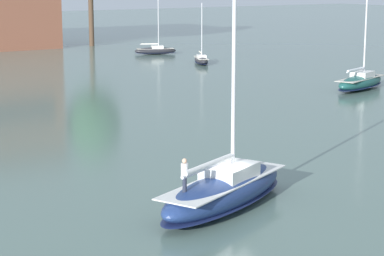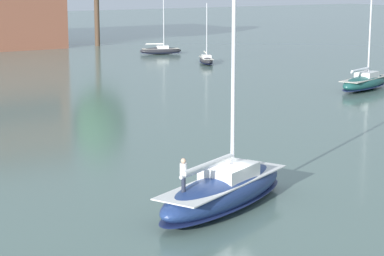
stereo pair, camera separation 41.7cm
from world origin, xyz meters
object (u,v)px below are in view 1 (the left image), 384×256
Objects in this scene: sailboat_main at (224,189)px; sailboat_moored_near_marina at (201,60)px; sailboat_moored_outer_mooring at (361,81)px; sailboat_moored_mid_channel at (155,50)px.

sailboat_moored_near_marina is at bearing 57.74° from sailboat_main.
sailboat_main is 42.64m from sailboat_moored_outer_mooring.
sailboat_main is at bearing -117.22° from sailboat_moored_mid_channel.
sailboat_main is 62.36m from sailboat_moored_near_marina.
sailboat_main is at bearing -144.10° from sailboat_moored_outer_mooring.
sailboat_moored_mid_channel is at bearing 90.56° from sailboat_moored_outer_mooring.
sailboat_moored_near_marina is (33.29, 52.74, -0.42)m from sailboat_main.
sailboat_main is 1.78× the size of sailboat_moored_near_marina.
sailboat_moored_mid_channel is at bearing 86.46° from sailboat_moored_near_marina.
sailboat_moored_outer_mooring reaches higher than sailboat_moored_mid_channel.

